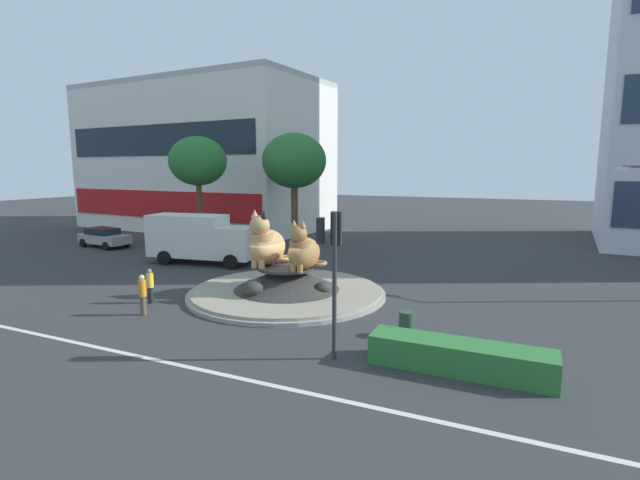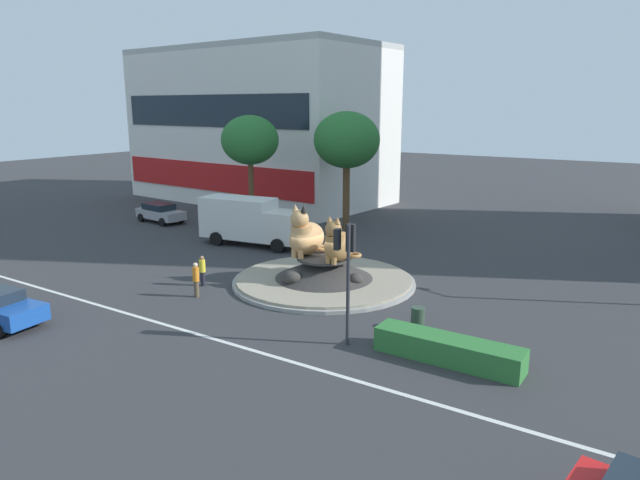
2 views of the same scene
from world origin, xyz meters
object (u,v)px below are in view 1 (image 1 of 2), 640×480
at_px(broadleaf_tree_behind_island, 294,161).
at_px(litter_bin, 406,324).
at_px(pedestrian_yellow_shirt, 150,285).
at_px(hatchback_near_shophouse, 104,237).
at_px(cat_statue_calico, 266,245).
at_px(shophouse_block, 203,157).
at_px(pedestrian_orange_shirt, 143,294).
at_px(cat_statue_tabby, 303,251).
at_px(traffic_light_mast, 333,252).
at_px(delivery_box_truck, 200,238).
at_px(second_tree_near_tower, 198,162).

relative_size(broadleaf_tree_behind_island, litter_bin, 9.53).
height_order(pedestrian_yellow_shirt, hatchback_near_shophouse, pedestrian_yellow_shirt).
xyz_separation_m(cat_statue_calico, pedestrian_yellow_shirt, (-3.92, -3.56, -1.56)).
bearing_deg(hatchback_near_shophouse, pedestrian_yellow_shirt, -28.02).
relative_size(shophouse_block, pedestrian_yellow_shirt, 15.90).
height_order(shophouse_block, pedestrian_orange_shirt, shophouse_block).
height_order(cat_statue_tabby, traffic_light_mast, traffic_light_mast).
bearing_deg(delivery_box_truck, pedestrian_yellow_shirt, -73.68).
bearing_deg(traffic_light_mast, hatchback_near_shophouse, 53.95).
xyz_separation_m(cat_statue_tabby, shophouse_block, (-21.25, 20.12, 4.83)).
xyz_separation_m(hatchback_near_shophouse, litter_bin, (25.96, -9.46, -0.33)).
height_order(pedestrian_yellow_shirt, delivery_box_truck, delivery_box_truck).
bearing_deg(traffic_light_mast, pedestrian_yellow_shirt, 67.99).
relative_size(traffic_light_mast, shophouse_block, 0.19).
bearing_deg(shophouse_block, litter_bin, -36.22).
height_order(hatchback_near_shophouse, delivery_box_truck, delivery_box_truck).
bearing_deg(litter_bin, hatchback_near_shophouse, 159.97).
distance_m(pedestrian_orange_shirt, delivery_box_truck, 10.71).
bearing_deg(pedestrian_orange_shirt, cat_statue_calico, 141.85).
relative_size(hatchback_near_shophouse, litter_bin, 4.98).
xyz_separation_m(pedestrian_yellow_shirt, hatchback_near_shophouse, (-14.47, 10.13, -0.05)).
bearing_deg(delivery_box_truck, shophouse_block, 118.83).
distance_m(pedestrian_orange_shirt, litter_bin, 10.71).
relative_size(cat_statue_tabby, delivery_box_truck, 0.33).
bearing_deg(shophouse_block, second_tree_near_tower, -49.18).
height_order(cat_statue_calico, broadleaf_tree_behind_island, broadleaf_tree_behind_island).
bearing_deg(traffic_light_mast, delivery_box_truck, 43.38).
height_order(cat_statue_tabby, broadleaf_tree_behind_island, broadleaf_tree_behind_island).
relative_size(broadleaf_tree_behind_island, pedestrian_orange_shirt, 5.03).
bearing_deg(litter_bin, broadleaf_tree_behind_island, 129.39).
bearing_deg(pedestrian_yellow_shirt, hatchback_near_shophouse, 161.51).
bearing_deg(litter_bin, pedestrian_yellow_shirt, -176.70).
distance_m(traffic_light_mast, broadleaf_tree_behind_island, 21.11).
bearing_deg(litter_bin, shophouse_block, 139.48).
xyz_separation_m(cat_statue_calico, cat_statue_tabby, (2.04, -0.12, -0.13)).
bearing_deg(broadleaf_tree_behind_island, hatchback_near_shophouse, -157.76).
distance_m(cat_statue_calico, shophouse_block, 28.13).
distance_m(broadleaf_tree_behind_island, second_tree_near_tower, 6.98).
relative_size(shophouse_block, delivery_box_truck, 3.49).
relative_size(traffic_light_mast, pedestrian_yellow_shirt, 2.98).
relative_size(traffic_light_mast, second_tree_near_tower, 0.57).
height_order(cat_statue_tabby, shophouse_block, shophouse_block).
distance_m(cat_statue_tabby, litter_bin, 6.46).
xyz_separation_m(shophouse_block, pedestrian_orange_shirt, (16.31, -25.01, -6.18)).
bearing_deg(cat_statue_calico, broadleaf_tree_behind_island, -158.54).
xyz_separation_m(traffic_light_mast, litter_bin, (1.68, 2.93, -2.99)).
bearing_deg(delivery_box_truck, traffic_light_mast, -45.72).
distance_m(cat_statue_calico, pedestrian_orange_shirt, 5.97).
bearing_deg(second_tree_near_tower, traffic_light_mast, -40.89).
relative_size(cat_statue_tabby, pedestrian_yellow_shirt, 1.49).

